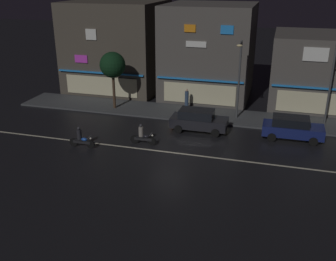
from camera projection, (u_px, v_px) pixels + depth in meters
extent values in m
plane|color=black|center=(169.00, 152.00, 26.42)|extent=(140.00, 140.00, 0.00)
cube|color=beige|center=(169.00, 152.00, 26.42)|extent=(30.18, 0.16, 0.01)
cube|color=#424447|center=(194.00, 114.00, 33.50)|extent=(31.77, 3.90, 0.14)
cube|color=#4C443A|center=(118.00, 46.00, 40.06)|extent=(9.08, 8.86, 8.81)
cube|color=#268CF2|center=(100.00, 73.00, 36.67)|extent=(8.62, 0.24, 0.12)
cube|color=white|center=(91.00, 34.00, 35.60)|extent=(1.04, 0.08, 0.99)
cube|color=#D83FD8|center=(81.00, 59.00, 36.77)|extent=(1.30, 0.08, 0.72)
cube|color=beige|center=(101.00, 86.00, 37.21)|extent=(7.26, 0.06, 1.80)
cube|color=#56514C|center=(312.00, 70.00, 35.15)|extent=(7.07, 7.77, 6.42)
cube|color=#268CF2|center=(314.00, 88.00, 31.80)|extent=(6.71, 0.24, 0.12)
cube|color=white|center=(316.00, 54.00, 30.90)|extent=(1.93, 0.08, 1.11)
cube|color=beige|center=(312.00, 103.00, 32.34)|extent=(5.65, 0.06, 1.80)
cube|color=#56514C|center=(209.00, 51.00, 37.54)|extent=(8.14, 8.62, 8.72)
cube|color=#268CF2|center=(199.00, 80.00, 34.24)|extent=(7.74, 0.24, 0.12)
cube|color=#268CF2|center=(227.00, 30.00, 32.11)|extent=(1.07, 0.08, 0.72)
cube|color=white|center=(196.00, 44.00, 33.25)|extent=(1.78, 0.08, 0.51)
cube|color=orange|center=(190.00, 28.00, 32.91)|extent=(0.98, 0.08, 0.63)
cube|color=beige|center=(199.00, 94.00, 34.77)|extent=(6.52, 0.06, 1.80)
cylinder|color=#47494C|center=(239.00, 80.00, 31.25)|extent=(0.16, 0.16, 6.34)
cube|color=#47494C|center=(241.00, 43.00, 29.49)|extent=(0.10, 1.40, 0.10)
ellipsoid|color=#F9E099|center=(240.00, 46.00, 28.89)|extent=(0.44, 0.32, 0.20)
cylinder|color=#47494C|center=(331.00, 84.00, 29.88)|extent=(0.16, 0.16, 6.47)
cylinder|color=#334766|center=(187.00, 100.00, 34.23)|extent=(0.33, 0.33, 1.59)
sphere|color=tan|center=(187.00, 90.00, 33.89)|extent=(0.22, 0.22, 0.22)
cylinder|color=#473323|center=(114.00, 92.00, 34.25)|extent=(0.24, 0.24, 2.98)
sphere|color=black|center=(113.00, 65.00, 33.37)|extent=(2.22, 2.22, 2.22)
cube|color=navy|center=(293.00, 130.00, 28.33)|extent=(4.30, 1.78, 0.76)
cube|color=black|center=(291.00, 121.00, 28.13)|extent=(2.58, 1.57, 0.60)
cube|color=#F9F2CC|center=(323.00, 129.00, 28.29)|extent=(0.08, 0.20, 0.12)
cube|color=#F9F2CC|center=(324.00, 135.00, 27.21)|extent=(0.08, 0.20, 0.12)
cylinder|color=black|center=(312.00, 132.00, 28.90)|extent=(0.62, 0.20, 0.62)
cylinder|color=black|center=(313.00, 142.00, 27.32)|extent=(0.62, 0.20, 0.62)
cylinder|color=black|center=(273.00, 129.00, 29.63)|extent=(0.62, 0.20, 0.62)
cylinder|color=black|center=(272.00, 137.00, 28.04)|extent=(0.62, 0.20, 0.62)
cube|color=black|center=(199.00, 122.00, 29.81)|extent=(4.30, 1.78, 0.76)
cube|color=black|center=(197.00, 114.00, 29.61)|extent=(2.58, 1.57, 0.60)
cube|color=#F9F2CC|center=(228.00, 121.00, 29.78)|extent=(0.08, 0.20, 0.12)
cube|color=#F9F2CC|center=(225.00, 127.00, 28.70)|extent=(0.08, 0.20, 0.12)
cylinder|color=black|center=(219.00, 125.00, 30.39)|extent=(0.62, 0.20, 0.62)
cylinder|color=black|center=(215.00, 133.00, 28.80)|extent=(0.62, 0.20, 0.62)
cylinder|color=black|center=(184.00, 121.00, 31.11)|extent=(0.62, 0.20, 0.62)
cylinder|color=black|center=(178.00, 129.00, 29.52)|extent=(0.62, 0.20, 0.62)
cylinder|color=black|center=(152.00, 141.00, 27.40)|extent=(0.60, 0.08, 0.60)
cylinder|color=black|center=(135.00, 139.00, 27.73)|extent=(0.60, 0.10, 0.60)
cube|color=black|center=(143.00, 139.00, 27.53)|extent=(1.30, 0.14, 0.20)
ellipsoid|color=black|center=(146.00, 136.00, 27.39)|extent=(0.44, 0.26, 0.24)
cube|color=black|center=(140.00, 137.00, 27.52)|extent=(0.56, 0.22, 0.10)
cylinder|color=slate|center=(151.00, 134.00, 27.20)|extent=(0.03, 0.60, 0.03)
sphere|color=white|center=(152.00, 135.00, 27.22)|extent=(0.14, 0.14, 0.14)
cylinder|color=gray|center=(141.00, 132.00, 27.36)|extent=(0.32, 0.32, 0.70)
sphere|color=#333338|center=(141.00, 125.00, 27.19)|extent=(0.22, 0.22, 0.22)
cylinder|color=black|center=(90.00, 144.00, 26.90)|extent=(0.60, 0.08, 0.60)
cylinder|color=black|center=(74.00, 142.00, 27.23)|extent=(0.60, 0.10, 0.60)
cube|color=black|center=(82.00, 142.00, 27.03)|extent=(1.30, 0.14, 0.20)
ellipsoid|color=#1E4CB2|center=(84.00, 139.00, 26.90)|extent=(0.44, 0.26, 0.24)
cube|color=black|center=(79.00, 140.00, 27.03)|extent=(0.56, 0.22, 0.10)
cylinder|color=slate|center=(89.00, 137.00, 26.71)|extent=(0.03, 0.60, 0.03)
sphere|color=white|center=(91.00, 138.00, 26.72)|extent=(0.14, 0.14, 0.14)
cylinder|color=#232328|center=(79.00, 134.00, 26.87)|extent=(0.32, 0.32, 0.70)
sphere|color=#333338|center=(79.00, 128.00, 26.69)|extent=(0.22, 0.22, 0.22)
cone|color=orange|center=(171.00, 123.00, 30.92)|extent=(0.36, 0.36, 0.55)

